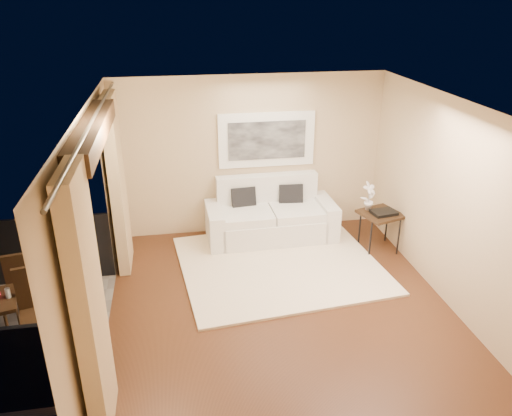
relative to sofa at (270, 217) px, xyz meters
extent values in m
plane|color=#4D2A16|center=(-0.27, -2.10, -0.37)|extent=(5.00, 5.00, 0.00)
plane|color=white|center=(-0.27, -2.10, 2.33)|extent=(5.00, 5.00, 0.00)
plane|color=tan|center=(-0.27, 0.40, 0.98)|extent=(4.50, 0.00, 4.50)
plane|color=tan|center=(-0.27, -4.60, 0.98)|extent=(4.50, 0.00, 4.50)
plane|color=tan|center=(1.98, -2.10, 0.98)|extent=(0.00, 5.00, 5.00)
plane|color=tan|center=(-2.52, -0.25, 0.98)|extent=(0.00, 2.70, 2.70)
plane|color=tan|center=(-2.52, -3.95, 0.98)|extent=(0.00, 2.70, 2.70)
plane|color=tan|center=(-2.52, -2.10, 2.18)|extent=(0.00, 2.40, 2.40)
cube|color=black|center=(-2.40, -2.10, 2.15)|extent=(0.28, 2.40, 0.22)
cube|color=#605B56|center=(-3.42, -2.10, -0.43)|extent=(1.80, 2.60, 0.12)
cube|color=black|center=(-3.42, -0.83, 0.13)|extent=(1.80, 0.06, 1.00)
cube|color=tan|center=(-2.38, -0.55, 0.95)|extent=(0.16, 0.75, 2.62)
cube|color=tan|center=(-2.38, -3.65, 0.95)|extent=(0.16, 0.75, 2.62)
cylinder|color=#4C473F|center=(-2.38, -2.10, 2.26)|extent=(0.04, 4.80, 0.04)
cube|color=white|center=(0.00, 0.37, 1.25)|extent=(1.62, 0.05, 0.92)
cube|color=black|center=(0.00, 0.34, 1.25)|extent=(1.30, 0.02, 0.64)
cube|color=#FCEBCB|center=(-0.04, -1.00, -0.35)|extent=(3.21, 2.87, 0.04)
cube|color=white|center=(0.00, -0.08, -0.15)|extent=(1.76, 0.95, 0.43)
cube|color=white|center=(0.00, 0.28, 0.25)|extent=(1.75, 0.26, 0.84)
cube|color=white|center=(-0.95, -0.10, -0.05)|extent=(0.26, 0.93, 0.64)
cube|color=white|center=(0.95, -0.06, -0.05)|extent=(0.26, 0.93, 0.64)
cube|color=white|center=(-0.42, -0.12, 0.14)|extent=(0.83, 0.83, 0.14)
cube|color=white|center=(0.42, -0.10, 0.14)|extent=(0.83, 0.83, 0.14)
cube|color=black|center=(-0.43, 0.12, 0.31)|extent=(0.43, 0.23, 0.42)
cube|color=black|center=(0.39, 0.13, 0.31)|extent=(0.43, 0.23, 0.42)
cube|color=black|center=(1.66, -0.72, 0.26)|extent=(0.74, 0.74, 0.04)
cylinder|color=black|center=(1.43, -0.96, -0.07)|extent=(0.03, 0.03, 0.60)
cylinder|color=black|center=(1.90, -0.96, -0.07)|extent=(0.03, 0.03, 0.60)
cylinder|color=black|center=(1.43, -0.48, -0.07)|extent=(0.03, 0.03, 0.60)
cylinder|color=black|center=(1.90, -0.48, -0.07)|extent=(0.03, 0.03, 0.60)
cube|color=black|center=(1.69, -0.77, 0.30)|extent=(0.42, 0.34, 0.05)
imported|color=white|center=(1.50, -0.57, 0.51)|extent=(0.30, 0.26, 0.47)
cylinder|color=black|center=(-3.49, -2.61, -0.05)|extent=(0.04, 0.04, 0.64)
cylinder|color=black|center=(-3.49, -2.14, -0.05)|extent=(0.04, 0.04, 0.64)
cube|color=black|center=(-3.45, -1.77, 0.12)|extent=(0.53, 0.53, 0.05)
cube|color=black|center=(-3.41, -1.97, 0.39)|extent=(0.46, 0.14, 0.59)
cylinder|color=black|center=(-3.30, -1.55, -0.13)|extent=(0.03, 0.03, 0.46)
cylinder|color=black|center=(-3.66, -1.62, -0.13)|extent=(0.03, 0.03, 0.46)
cylinder|color=black|center=(-3.23, -1.91, -0.13)|extent=(0.03, 0.03, 0.46)
cylinder|color=black|center=(-3.59, -1.98, -0.13)|extent=(0.03, 0.03, 0.46)
cube|color=black|center=(-3.17, -2.45, 0.11)|extent=(0.55, 0.55, 0.05)
cube|color=black|center=(-3.22, -2.26, 0.38)|extent=(0.44, 0.17, 0.59)
cylinder|color=black|center=(-3.29, -2.68, -0.14)|extent=(0.03, 0.03, 0.46)
cylinder|color=black|center=(-2.94, -2.58, -0.14)|extent=(0.03, 0.03, 0.46)
cylinder|color=black|center=(-3.39, -2.33, -0.14)|extent=(0.03, 0.03, 0.46)
cylinder|color=black|center=(-3.04, -2.23, -0.14)|extent=(0.03, 0.03, 0.46)
cylinder|color=white|center=(-3.51, -2.33, 0.38)|extent=(0.06, 0.06, 0.12)
camera|label=1|loc=(-1.54, -7.55, 3.55)|focal=35.00mm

